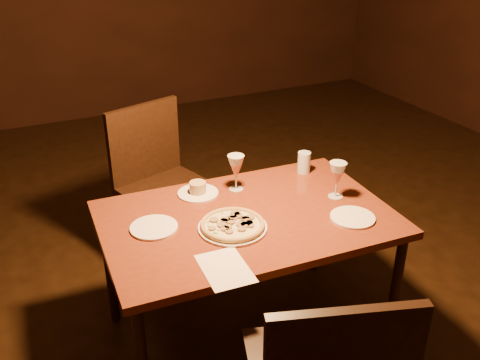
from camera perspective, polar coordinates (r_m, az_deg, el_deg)
name	(u,v)px	position (r m, az deg, el deg)	size (l,w,h in m)	color
floor	(280,321)	(2.84, 4.29, -14.76)	(7.00, 7.00, 0.00)	#321E10
dining_table	(247,227)	(2.39, 0.76, -5.08)	(1.31, 0.88, 0.68)	maroon
chair_far	(161,180)	(3.02, -8.44, -0.03)	(0.57, 0.57, 0.94)	black
pizza_plate	(233,225)	(2.26, -0.80, -4.84)	(0.29, 0.29, 0.03)	white
ramekin_saucer	(198,190)	(2.54, -4.51, -1.10)	(0.19, 0.19, 0.06)	white
wine_glass_far	(236,173)	(2.54, -0.43, 0.78)	(0.08, 0.08, 0.18)	#C46851
wine_glass_right	(337,180)	(2.51, 10.28, -0.01)	(0.08, 0.08, 0.18)	#C46851
water_tumbler	(304,162)	(2.75, 6.84, 1.87)	(0.07, 0.07, 0.11)	silver
side_plate_left	(154,227)	(2.30, -9.17, -5.02)	(0.20, 0.20, 0.01)	white
side_plate_near	(353,217)	(2.39, 11.92, -3.93)	(0.20, 0.20, 0.01)	white
menu_card	(225,268)	(2.03, -1.60, -9.42)	(0.17, 0.25, 0.00)	white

